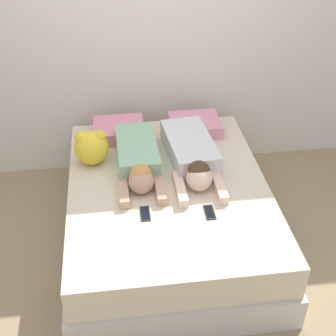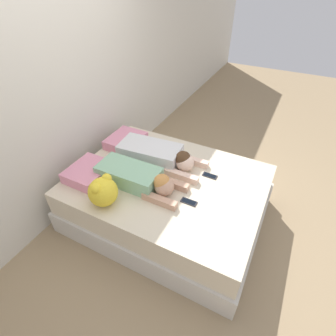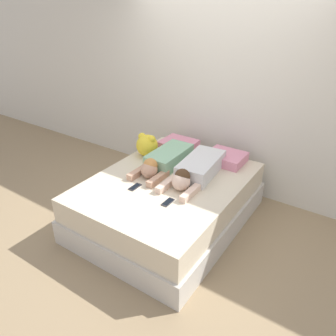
{
  "view_description": "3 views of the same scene",
  "coord_description": "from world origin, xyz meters",
  "px_view_note": "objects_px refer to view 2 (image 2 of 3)",
  "views": [
    {
      "loc": [
        -0.37,
        -2.84,
        2.73
      ],
      "look_at": [
        0.0,
        0.0,
        0.71
      ],
      "focal_mm": 50.0,
      "sensor_mm": 36.0,
      "label": 1
    },
    {
      "loc": [
        -1.84,
        -0.95,
        2.37
      ],
      "look_at": [
        0.0,
        0.0,
        0.71
      ],
      "focal_mm": 28.0,
      "sensor_mm": 36.0,
      "label": 2
    },
    {
      "loc": [
        1.76,
        -2.61,
        2.39
      ],
      "look_at": [
        0.0,
        0.0,
        0.71
      ],
      "focal_mm": 35.0,
      "sensor_mm": 36.0,
      "label": 3
    }
  ],
  "objects_px": {
    "pillow_head_right": "(126,141)",
    "plush_toy": "(103,191)",
    "person_left": "(139,178)",
    "cell_phone_left": "(189,202)",
    "cell_phone_right": "(210,176)",
    "pillow_head_left": "(89,172)",
    "bed": "(168,198)",
    "person_right": "(159,155)"
  },
  "relations": [
    {
      "from": "bed",
      "to": "pillow_head_left",
      "type": "height_order",
      "value": "pillow_head_left"
    },
    {
      "from": "pillow_head_left",
      "to": "cell_phone_right",
      "type": "bearing_deg",
      "value": -62.49
    },
    {
      "from": "cell_phone_left",
      "to": "pillow_head_left",
      "type": "bearing_deg",
      "value": 97.11
    },
    {
      "from": "pillow_head_left",
      "to": "person_left",
      "type": "height_order",
      "value": "person_left"
    },
    {
      "from": "pillow_head_left",
      "to": "person_left",
      "type": "bearing_deg",
      "value": -76.19
    },
    {
      "from": "bed",
      "to": "person_right",
      "type": "bearing_deg",
      "value": 45.53
    },
    {
      "from": "pillow_head_left",
      "to": "cell_phone_left",
      "type": "xyz_separation_m",
      "value": [
        0.14,
        -1.09,
        -0.05
      ]
    },
    {
      "from": "person_left",
      "to": "cell_phone_left",
      "type": "distance_m",
      "value": 0.56
    },
    {
      "from": "cell_phone_left",
      "to": "cell_phone_right",
      "type": "relative_size",
      "value": 1.0
    },
    {
      "from": "person_left",
      "to": "cell_phone_right",
      "type": "relative_size",
      "value": 5.92
    },
    {
      "from": "pillow_head_left",
      "to": "cell_phone_right",
      "type": "xyz_separation_m",
      "value": [
        0.59,
        -1.14,
        -0.05
      ]
    },
    {
      "from": "pillow_head_right",
      "to": "plush_toy",
      "type": "distance_m",
      "value": 1.0
    },
    {
      "from": "person_left",
      "to": "pillow_head_left",
      "type": "bearing_deg",
      "value": 103.81
    },
    {
      "from": "pillow_head_left",
      "to": "bed",
      "type": "bearing_deg",
      "value": -65.85
    },
    {
      "from": "cell_phone_left",
      "to": "plush_toy",
      "type": "xyz_separation_m",
      "value": [
        -0.37,
        0.71,
        0.14
      ]
    },
    {
      "from": "pillow_head_right",
      "to": "person_left",
      "type": "distance_m",
      "value": 0.77
    },
    {
      "from": "person_left",
      "to": "plush_toy",
      "type": "bearing_deg",
      "value": 156.91
    },
    {
      "from": "cell_phone_left",
      "to": "person_right",
      "type": "bearing_deg",
      "value": 52.38
    },
    {
      "from": "pillow_head_left",
      "to": "person_right",
      "type": "bearing_deg",
      "value": -43.4
    },
    {
      "from": "person_left",
      "to": "person_right",
      "type": "distance_m",
      "value": 0.43
    },
    {
      "from": "person_right",
      "to": "plush_toy",
      "type": "distance_m",
      "value": 0.81
    },
    {
      "from": "pillow_head_left",
      "to": "plush_toy",
      "type": "bearing_deg",
      "value": -120.77
    },
    {
      "from": "pillow_head_right",
      "to": "plush_toy",
      "type": "height_order",
      "value": "plush_toy"
    },
    {
      "from": "bed",
      "to": "pillow_head_left",
      "type": "bearing_deg",
      "value": 114.15
    },
    {
      "from": "person_right",
      "to": "plush_toy",
      "type": "relative_size",
      "value": 3.49
    },
    {
      "from": "bed",
      "to": "plush_toy",
      "type": "relative_size",
      "value": 7.0
    },
    {
      "from": "person_left",
      "to": "bed",
      "type": "bearing_deg",
      "value": -46.66
    },
    {
      "from": "plush_toy",
      "to": "bed",
      "type": "bearing_deg",
      "value": -33.32
    },
    {
      "from": "cell_phone_left",
      "to": "cell_phone_right",
      "type": "xyz_separation_m",
      "value": [
        0.46,
        -0.04,
        0.0
      ]
    },
    {
      "from": "bed",
      "to": "cell_phone_right",
      "type": "distance_m",
      "value": 0.53
    },
    {
      "from": "pillow_head_right",
      "to": "person_left",
      "type": "xyz_separation_m",
      "value": [
        -0.55,
        -0.54,
        0.03
      ]
    },
    {
      "from": "cell_phone_right",
      "to": "person_left",
      "type": "bearing_deg",
      "value": 127.65
    },
    {
      "from": "bed",
      "to": "person_right",
      "type": "xyz_separation_m",
      "value": [
        0.22,
        0.23,
        0.38
      ]
    },
    {
      "from": "bed",
      "to": "pillow_head_right",
      "type": "height_order",
      "value": "pillow_head_right"
    },
    {
      "from": "person_left",
      "to": "cell_phone_left",
      "type": "relative_size",
      "value": 5.92
    },
    {
      "from": "bed",
      "to": "plush_toy",
      "type": "bearing_deg",
      "value": 146.68
    },
    {
      "from": "person_right",
      "to": "cell_phone_right",
      "type": "relative_size",
      "value": 6.45
    },
    {
      "from": "pillow_head_left",
      "to": "pillow_head_right",
      "type": "distance_m",
      "value": 0.68
    },
    {
      "from": "pillow_head_left",
      "to": "pillow_head_right",
      "type": "relative_size",
      "value": 1.0
    },
    {
      "from": "bed",
      "to": "cell_phone_right",
      "type": "relative_size",
      "value": 12.94
    },
    {
      "from": "pillow_head_right",
      "to": "cell_phone_right",
      "type": "distance_m",
      "value": 1.14
    },
    {
      "from": "pillow_head_left",
      "to": "cell_phone_left",
      "type": "distance_m",
      "value": 1.1
    }
  ]
}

